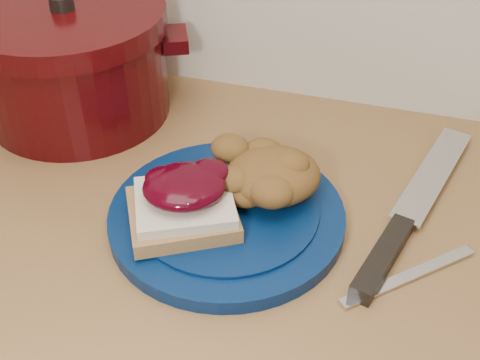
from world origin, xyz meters
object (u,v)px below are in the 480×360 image
(butter_knife, at_px, (409,276))
(plate, at_px, (227,216))
(dutch_oven, at_px, (73,62))
(chef_knife, at_px, (398,232))
(pepper_grinder, at_px, (72,63))

(butter_knife, bearing_deg, plate, 128.86)
(dutch_oven, bearing_deg, chef_knife, -16.57)
(plate, height_order, butter_knife, plate)
(butter_knife, height_order, pepper_grinder, pepper_grinder)
(plate, xyz_separation_m, dutch_oven, (-0.28, 0.17, 0.07))
(butter_knife, bearing_deg, pepper_grinder, 112.72)
(dutch_oven, bearing_deg, butter_knife, -21.91)
(butter_knife, relative_size, dutch_oven, 0.47)
(dutch_oven, height_order, pepper_grinder, dutch_oven)
(chef_knife, bearing_deg, dutch_oven, 88.63)
(plate, relative_size, butter_knife, 1.60)
(pepper_grinder, bearing_deg, dutch_oven, -54.38)
(plate, relative_size, dutch_oven, 0.75)
(plate, distance_m, chef_knife, 0.19)
(chef_knife, distance_m, pepper_grinder, 0.52)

